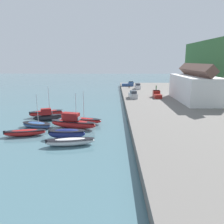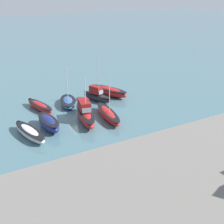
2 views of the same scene
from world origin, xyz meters
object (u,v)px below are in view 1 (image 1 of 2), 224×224
pickup_truck_1 (157,95)px  parked_car_2 (133,95)px  dog_on_quay (129,87)px  pickup_truck_0 (129,84)px  moored_boat_2 (67,133)px  parked_car_3 (138,86)px  moored_boat_3 (70,142)px  moored_boat_6 (37,125)px  moored_boat_1 (73,123)px  moored_boat_7 (25,132)px  moored_boat_5 (48,116)px  person_on_quay (156,88)px  moored_boat_0 (81,120)px  moored_boat_4 (46,113)px

pickup_truck_1 → parked_car_2: bearing=-168.8°
dog_on_quay → pickup_truck_0: bearing=-31.7°
moored_boat_2 → parked_car_3: 52.07m
moored_boat_3 → parked_car_3: bearing=154.7°
moored_boat_6 → parked_car_2: 30.66m
moored_boat_2 → dog_on_quay: bearing=165.5°
moored_boat_1 → dog_on_quay: (-46.32, 13.03, 0.79)m
moored_boat_3 → moored_boat_7: (-3.95, -8.11, -0.02)m
moored_boat_6 → parked_car_2: (-23.75, 19.31, 1.73)m
pickup_truck_0 → moored_boat_5: bearing=-27.3°
moored_boat_6 → moored_boat_7: (4.40, -0.38, 0.01)m
moored_boat_1 → person_on_quay: bearing=164.7°
moored_boat_0 → person_on_quay: moored_boat_0 is taller
moored_boat_1 → parked_car_3: size_ratio=2.08×
moored_boat_7 → parked_car_2: size_ratio=1.53×
moored_boat_1 → moored_boat_4: bearing=-123.6°
moored_boat_3 → pickup_truck_0: pickup_truck_0 is taller
moored_boat_7 → person_on_quay: 51.13m
moored_boat_7 → dog_on_quay: (-50.48, 20.03, 1.26)m
moored_boat_1 → moored_boat_0: bearing=176.6°
moored_boat_0 → dog_on_quay: bearing=174.7°
moored_boat_0 → moored_boat_6: moored_boat_0 is taller
moored_boat_4 → dog_on_quay: dog_on_quay is taller
moored_boat_0 → dog_on_quay: 44.89m
moored_boat_0 → moored_boat_7: (7.24, -8.00, -0.05)m
parked_car_2 → person_on_quay: 16.75m
pickup_truck_0 → pickup_truck_1: same height
moored_boat_0 → moored_boat_4: 9.66m
dog_on_quay → person_on_quay: bearing=-162.8°
parked_car_2 → dog_on_quay: size_ratio=5.22×
moored_boat_4 → person_on_quay: (-29.92, 29.08, 1.70)m
moored_boat_2 → moored_boat_0: bearing=173.1°
moored_boat_3 → moored_boat_6: bearing=-146.5°
moored_boat_6 → parked_car_2: bearing=159.1°
moored_boat_3 → pickup_truck_1: pickup_truck_1 is taller
moored_boat_4 → pickup_truck_1: size_ratio=1.57×
moored_boat_7 → parked_car_3: 53.64m
moored_boat_2 → moored_boat_4: size_ratio=0.79×
moored_boat_2 → person_on_quay: person_on_quay is taller
moored_boat_1 → moored_boat_7: (4.15, -7.00, -0.47)m
person_on_quay → moored_boat_4: bearing=-44.2°
moored_boat_0 → parked_car_2: size_ratio=1.89×
moored_boat_7 → pickup_truck_1: (-29.49, 26.70, 1.62)m
pickup_truck_1 → moored_boat_6: bearing=-136.1°
parked_car_2 → parked_car_3: same height
moored_boat_0 → moored_boat_7: size_ratio=1.23×
moored_boat_3 → dog_on_quay: (-54.42, 11.91, 1.24)m
parked_car_2 → person_on_quay: size_ratio=2.06×
parked_car_3 → person_on_quay: 8.45m
moored_boat_7 → pickup_truck_1: size_ratio=1.43×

